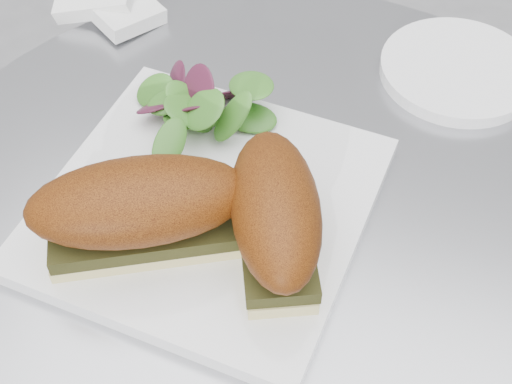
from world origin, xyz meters
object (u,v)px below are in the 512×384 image
sandwich_left (140,208)px  sandwich_right (275,215)px  saucer (458,70)px  plate (207,205)px

sandwich_left → sandwich_right: 0.11m
sandwich_left → saucer: sandwich_left is taller
plate → sandwich_left: size_ratio=1.40×
plate → sandwich_right: 0.09m
plate → sandwich_right: sandwich_right is taller
plate → saucer: plate is taller
plate → saucer: (0.19, 0.25, -0.00)m
plate → sandwich_left: bearing=-121.1°
sandwich_left → sandwich_right: (0.10, 0.02, 0.00)m
sandwich_right → sandwich_left: bearing=-98.6°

